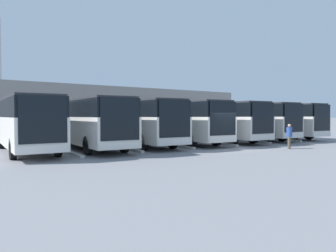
{
  "coord_description": "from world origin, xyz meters",
  "views": [
    {
      "loc": [
        16.53,
        15.79,
        2.31
      ],
      "look_at": [
        1.2,
        -5.48,
        1.46
      ],
      "focal_mm": 35.0,
      "sensor_mm": 36.0,
      "label": 1
    }
  ],
  "objects_px": {
    "bus_0": "(273,120)",
    "bus_5": "(89,122)",
    "bus_4": "(136,121)",
    "bus_6": "(26,122)",
    "bus_3": "(179,121)",
    "bus_2": "(216,120)",
    "pedestrian": "(289,135)",
    "bus_1": "(245,120)"
  },
  "relations": [
    {
      "from": "bus_0",
      "to": "bus_5",
      "type": "height_order",
      "value": "same"
    },
    {
      "from": "bus_4",
      "to": "bus_6",
      "type": "bearing_deg",
      "value": 2.83
    },
    {
      "from": "bus_3",
      "to": "bus_5",
      "type": "xyz_separation_m",
      "value": [
        7.85,
        0.02,
        0.0
      ]
    },
    {
      "from": "bus_4",
      "to": "bus_5",
      "type": "relative_size",
      "value": 1.0
    },
    {
      "from": "bus_2",
      "to": "bus_4",
      "type": "xyz_separation_m",
      "value": [
        7.85,
        -0.54,
        0.0
      ]
    },
    {
      "from": "pedestrian",
      "to": "bus_3",
      "type": "bearing_deg",
      "value": -97.05
    },
    {
      "from": "bus_0",
      "to": "bus_6",
      "type": "height_order",
      "value": "same"
    },
    {
      "from": "bus_3",
      "to": "bus_5",
      "type": "bearing_deg",
      "value": 4.37
    },
    {
      "from": "bus_5",
      "to": "bus_1",
      "type": "bearing_deg",
      "value": -176.73
    },
    {
      "from": "bus_0",
      "to": "bus_3",
      "type": "relative_size",
      "value": 1.0
    },
    {
      "from": "bus_1",
      "to": "bus_2",
      "type": "xyz_separation_m",
      "value": [
        3.92,
        0.02,
        0.0
      ]
    },
    {
      "from": "bus_4",
      "to": "bus_5",
      "type": "distance_m",
      "value": 3.93
    },
    {
      "from": "bus_4",
      "to": "bus_1",
      "type": "bearing_deg",
      "value": -178.32
    },
    {
      "from": "pedestrian",
      "to": "bus_4",
      "type": "bearing_deg",
      "value": -78.7
    },
    {
      "from": "bus_4",
      "to": "pedestrian",
      "type": "height_order",
      "value": "bus_4"
    },
    {
      "from": "bus_3",
      "to": "bus_4",
      "type": "height_order",
      "value": "same"
    },
    {
      "from": "bus_3",
      "to": "pedestrian",
      "type": "height_order",
      "value": "bus_3"
    },
    {
      "from": "bus_1",
      "to": "pedestrian",
      "type": "height_order",
      "value": "bus_1"
    },
    {
      "from": "bus_0",
      "to": "bus_4",
      "type": "distance_m",
      "value": 15.71
    },
    {
      "from": "bus_3",
      "to": "bus_2",
      "type": "bearing_deg",
      "value": 179.9
    },
    {
      "from": "bus_0",
      "to": "bus_5",
      "type": "bearing_deg",
      "value": 2.8
    },
    {
      "from": "bus_0",
      "to": "bus_2",
      "type": "height_order",
      "value": "same"
    },
    {
      "from": "bus_3",
      "to": "bus_4",
      "type": "distance_m",
      "value": 3.93
    },
    {
      "from": "bus_2",
      "to": "pedestrian",
      "type": "xyz_separation_m",
      "value": [
        0.38,
        7.64,
        -0.97
      ]
    },
    {
      "from": "bus_1",
      "to": "pedestrian",
      "type": "relative_size",
      "value": 6.5
    },
    {
      "from": "bus_2",
      "to": "bus_4",
      "type": "relative_size",
      "value": 1.0
    },
    {
      "from": "bus_3",
      "to": "bus_5",
      "type": "distance_m",
      "value": 7.85
    },
    {
      "from": "bus_3",
      "to": "bus_6",
      "type": "distance_m",
      "value": 11.78
    },
    {
      "from": "bus_0",
      "to": "bus_1",
      "type": "height_order",
      "value": "same"
    },
    {
      "from": "bus_2",
      "to": "pedestrian",
      "type": "relative_size",
      "value": 6.5
    },
    {
      "from": "bus_6",
      "to": "pedestrian",
      "type": "bearing_deg",
      "value": 155.56
    },
    {
      "from": "bus_5",
      "to": "bus_4",
      "type": "bearing_deg",
      "value": -171.97
    },
    {
      "from": "bus_2",
      "to": "bus_5",
      "type": "bearing_deg",
      "value": 2.88
    },
    {
      "from": "pedestrian",
      "to": "bus_5",
      "type": "bearing_deg",
      "value": -65.89
    },
    {
      "from": "bus_1",
      "to": "bus_5",
      "type": "height_order",
      "value": "same"
    },
    {
      "from": "bus_2",
      "to": "bus_3",
      "type": "bearing_deg",
      "value": -0.1
    },
    {
      "from": "bus_4",
      "to": "bus_6",
      "type": "height_order",
      "value": "same"
    },
    {
      "from": "bus_5",
      "to": "bus_6",
      "type": "bearing_deg",
      "value": -2.36
    },
    {
      "from": "bus_2",
      "to": "bus_5",
      "type": "xyz_separation_m",
      "value": [
        11.77,
        -0.27,
        0.0
      ]
    },
    {
      "from": "bus_6",
      "to": "bus_1",
      "type": "bearing_deg",
      "value": -177.86
    },
    {
      "from": "bus_1",
      "to": "bus_3",
      "type": "bearing_deg",
      "value": 2.17
    },
    {
      "from": "bus_1",
      "to": "pedestrian",
      "type": "bearing_deg",
      "value": 64.86
    }
  ]
}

